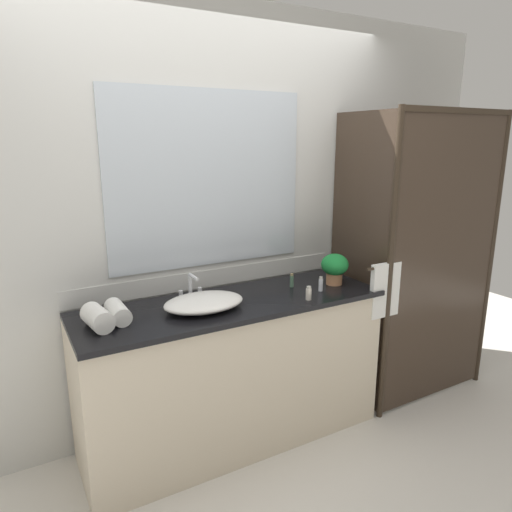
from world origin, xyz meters
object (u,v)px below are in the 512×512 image
potted_plant (335,267)px  amenity_bottle_lotion (309,293)px  faucet (191,290)px  sink_basin (204,302)px  rolled_towel_middle (118,312)px  amenity_bottle_shampoo (321,284)px  rolled_towel_near_edge (98,318)px  amenity_bottle_body_wash (292,281)px

potted_plant → amenity_bottle_lotion: potted_plant is taller
faucet → amenity_bottle_lotion: (0.59, -0.35, -0.01)m
sink_basin → rolled_towel_middle: bearing=173.0°
potted_plant → amenity_bottle_shampoo: 0.19m
potted_plant → amenity_bottle_lotion: 0.37m
potted_plant → rolled_towel_near_edge: size_ratio=1.00×
sink_basin → rolled_towel_near_edge: (-0.56, 0.00, 0.02)m
amenity_bottle_body_wash → rolled_towel_middle: rolled_towel_middle is taller
faucet → amenity_bottle_body_wash: (0.64, -0.10, -0.01)m
rolled_towel_near_edge → potted_plant: bearing=0.1°
sink_basin → amenity_bottle_lotion: amenity_bottle_lotion is taller
sink_basin → amenity_bottle_lotion: (0.59, -0.16, 0.00)m
faucet → amenity_bottle_lotion: size_ratio=2.07×
faucet → amenity_bottle_shampoo: faucet is taller
amenity_bottle_lotion → amenity_bottle_shampoo: 0.18m
amenity_bottle_lotion → rolled_towel_middle: bearing=168.3°
sink_basin → amenity_bottle_shampoo: size_ratio=4.92×
sink_basin → amenity_bottle_shampoo: (0.75, -0.06, 0.01)m
sink_basin → rolled_towel_middle: rolled_towel_middle is taller
amenity_bottle_body_wash → rolled_towel_middle: 1.09m
sink_basin → amenity_bottle_body_wash: 0.65m
faucet → amenity_bottle_lotion: faucet is taller
amenity_bottle_shampoo → rolled_towel_near_edge: bearing=177.0°
rolled_towel_near_edge → rolled_towel_middle: rolled_towel_near_edge is taller
faucet → potted_plant: potted_plant is taller
faucet → rolled_towel_middle: bearing=-163.4°
amenity_bottle_body_wash → rolled_towel_near_edge: rolled_towel_near_edge is taller
amenity_bottle_shampoo → amenity_bottle_body_wash: (-0.11, 0.16, -0.00)m
faucet → amenity_bottle_shampoo: size_ratio=1.86×
sink_basin → amenity_bottle_shampoo: 0.75m
amenity_bottle_shampoo → rolled_towel_middle: (-1.20, 0.12, 0.00)m
rolled_towel_near_edge → rolled_towel_middle: bearing=25.4°
potted_plant → rolled_towel_middle: (-1.36, 0.05, -0.07)m
rolled_towel_middle → amenity_bottle_lotion: bearing=-11.7°
potted_plant → faucet: bearing=168.5°
potted_plant → amenity_bottle_shampoo: (-0.16, -0.07, -0.07)m
potted_plant → amenity_bottle_body_wash: size_ratio=2.30×
faucet → amenity_bottle_shampoo: 0.79m
amenity_bottle_body_wash → rolled_towel_near_edge: 1.20m
amenity_bottle_body_wash → sink_basin: bearing=-171.9°
sink_basin → rolled_towel_near_edge: bearing=179.7°
sink_basin → rolled_towel_middle: (-0.45, 0.06, 0.01)m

